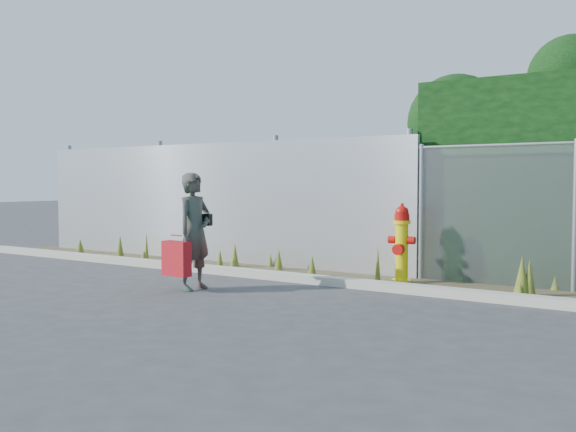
# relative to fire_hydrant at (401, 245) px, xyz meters

# --- Properties ---
(ground) EXTENTS (80.00, 80.00, 0.00)m
(ground) POSITION_rel_fire_hydrant_xyz_m (-0.96, -2.48, -0.57)
(ground) COLOR #373739
(ground) RESTS_ON ground
(curb) EXTENTS (16.00, 0.22, 0.12)m
(curb) POSITION_rel_fire_hydrant_xyz_m (-0.96, -0.68, -0.51)
(curb) COLOR #A6A396
(curb) RESTS_ON ground
(weed_strip) EXTENTS (16.00, 1.30, 0.55)m
(weed_strip) POSITION_rel_fire_hydrant_xyz_m (0.21, -0.02, -0.45)
(weed_strip) COLOR #433A26
(weed_strip) RESTS_ON ground
(corrugated_fence) EXTENTS (8.50, 0.21, 2.30)m
(corrugated_fence) POSITION_rel_fire_hydrant_xyz_m (-4.21, 0.53, 0.53)
(corrugated_fence) COLOR silver
(corrugated_fence) RESTS_ON ground
(fire_hydrant) EXTENTS (0.39, 0.35, 1.17)m
(fire_hydrant) POSITION_rel_fire_hydrant_xyz_m (0.00, 0.00, 0.00)
(fire_hydrant) COLOR yellow
(fire_hydrant) RESTS_ON ground
(woman) EXTENTS (0.39, 0.59, 1.61)m
(woman) POSITION_rel_fire_hydrant_xyz_m (-2.17, -2.04, 0.24)
(woman) COLOR #0F624C
(woman) RESTS_ON ground
(red_tote_bag) EXTENTS (0.43, 0.16, 0.56)m
(red_tote_bag) POSITION_rel_fire_hydrant_xyz_m (-2.26, -2.29, -0.12)
(red_tote_bag) COLOR #A31909
(black_shoulder_bag) EXTENTS (0.22, 0.09, 0.16)m
(black_shoulder_bag) POSITION_rel_fire_hydrant_xyz_m (-2.15, -1.85, 0.39)
(black_shoulder_bag) COLOR black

